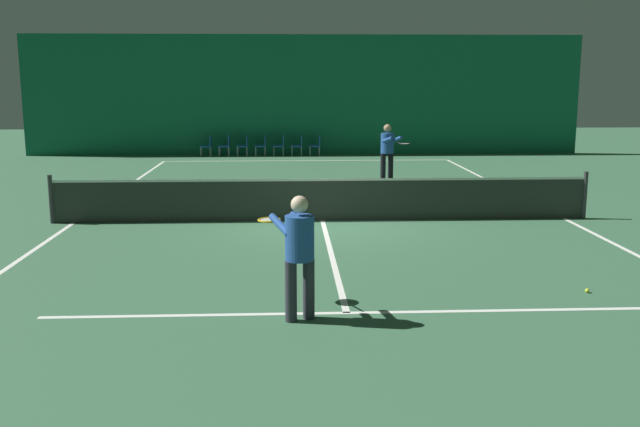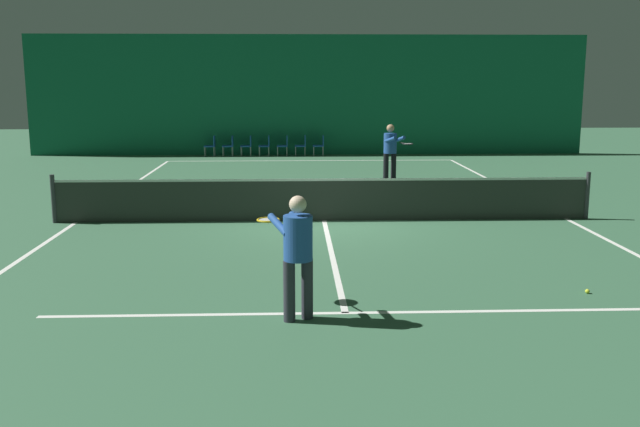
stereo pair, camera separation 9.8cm
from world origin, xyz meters
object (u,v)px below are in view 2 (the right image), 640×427
player_near (297,248)px  courtside_chair_2 (248,144)px  tennis_net (324,198)px  courtside_chair_4 (284,144)px  tennis_ball (587,291)px  courtside_chair_1 (230,144)px  courtside_chair_3 (266,144)px  courtside_chair_6 (320,144)px  courtside_chair_0 (211,144)px  courtside_chair_5 (302,144)px  player_far (391,148)px

player_near → courtside_chair_2: player_near is taller
tennis_net → player_near: bearing=-95.7°
player_near → courtside_chair_4: (-0.38, 20.25, -0.48)m
tennis_ball → tennis_net: bearing=122.9°
courtside_chair_1 → courtside_chair_3: same height
courtside_chair_3 → courtside_chair_6: (2.23, 0.00, 0.00)m
courtside_chair_0 → tennis_ball: (7.65, -19.29, -0.45)m
courtside_chair_6 → courtside_chair_5: bearing=-90.0°
courtside_chair_3 → player_far: bearing=29.1°
tennis_net → courtside_chair_2: bearing=100.5°
courtside_chair_5 → courtside_chair_3: bearing=-90.0°
courtside_chair_4 → player_far: bearing=24.5°
player_far → courtside_chair_5: size_ratio=2.08×
courtside_chair_5 → tennis_ball: bearing=11.6°
player_far → courtside_chair_1: bearing=-165.6°
player_near → courtside_chair_2: 20.34m
tennis_net → courtside_chair_5: (-0.29, 13.65, -0.03)m
tennis_net → courtside_chair_1: 14.03m
tennis_net → courtside_chair_2: tennis_net is taller
courtside_chair_1 → player_far: bearing=37.1°
player_far → courtside_chair_3: player_far is taller
courtside_chair_4 → courtside_chair_5: 0.74m
courtside_chair_2 → courtside_chair_5: size_ratio=1.00×
player_far → courtside_chair_2: bearing=-169.4°
player_far → courtside_chair_6: (-1.89, 7.40, -0.53)m
courtside_chair_1 → tennis_ball: (6.91, -19.29, -0.45)m
tennis_net → player_near: (-0.66, -6.60, 0.46)m
tennis_net → courtside_chair_4: size_ratio=14.29×
courtside_chair_0 → courtside_chair_2: same height
courtside_chair_2 → courtside_chair_5: (2.23, 0.00, 0.00)m
player_near → courtside_chair_6: 20.29m
player_near → player_far: player_far is taller
player_near → courtside_chair_1: (-2.61, 20.25, -0.48)m
player_near → courtside_chair_5: 20.26m
courtside_chair_5 → tennis_ball: size_ratio=12.73×
courtside_chair_3 → courtside_chair_5: 1.48m
courtside_chair_3 → courtside_chair_4: (0.74, 0.00, 0.00)m
courtside_chair_2 → courtside_chair_6: 2.97m
tennis_ball → courtside_chair_5: bearing=101.6°
player_far → tennis_ball: bearing=-16.4°
courtside_chair_3 → courtside_chair_2: bearing=-90.0°
courtside_chair_2 → tennis_ball: (6.17, -19.29, -0.45)m
player_far → courtside_chair_4: bearing=-178.2°
courtside_chair_2 → courtside_chair_3: bearing=90.0°
courtside_chair_3 → tennis_ball: bearing=15.7°
courtside_chair_0 → courtside_chair_6: same height
player_near → courtside_chair_5: player_near is taller
courtside_chair_0 → courtside_chair_3: size_ratio=1.00×
courtside_chair_5 → courtside_chair_2: bearing=-90.0°
courtside_chair_6 → player_near: bearing=-3.1°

